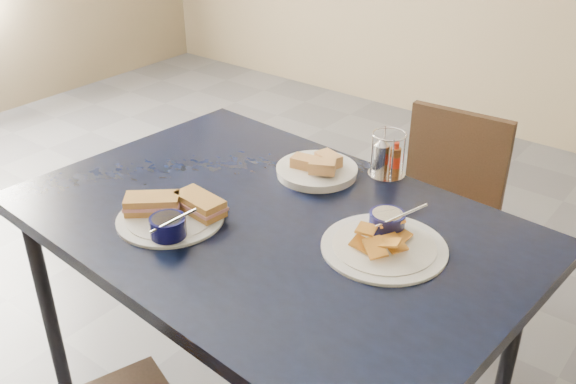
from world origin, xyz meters
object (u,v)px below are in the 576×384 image
Objects in this scene: sandwich_plate at (173,213)px; plantain_plate at (385,239)px; dining_table at (270,237)px; chair_far at (444,205)px; bread_basket at (317,169)px; condiment_caddy at (386,157)px.

sandwich_plate is 0.99× the size of plantain_plate.
chair_far is (0.13, 0.84, -0.24)m from dining_table.
dining_table is 0.32m from plantain_plate.
dining_table is 1.78× the size of chair_far.
dining_table is 4.55× the size of plantain_plate.
plantain_plate is (0.30, 0.08, 0.08)m from dining_table.
chair_far is at bearing 73.12° from bread_basket.
plantain_plate is 1.30× the size of bread_basket.
plantain_plate is 2.26× the size of condiment_caddy.
sandwich_plate is at bearing -117.69° from condiment_caddy.
bread_basket is at bearing 150.25° from plantain_plate.
bread_basket is at bearing -106.88° from chair_far.
chair_far is 1.11m from sandwich_plate.
chair_far is 0.85m from plantain_plate.
condiment_caddy is (0.30, 0.57, 0.03)m from sandwich_plate.
chair_far is 0.67m from bread_basket.
bread_basket reaches higher than dining_table.
sandwich_plate reaches higher than chair_far.
plantain_plate is at bearing -29.75° from bread_basket.
sandwich_plate is at bearing -153.51° from plantain_plate.
chair_far is 2.55× the size of plantain_plate.
dining_table is 10.26× the size of condiment_caddy.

